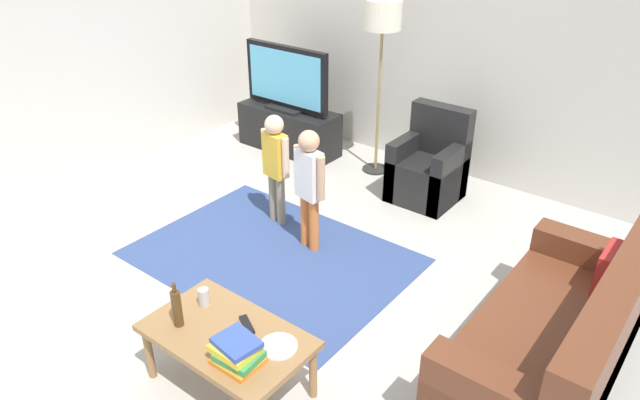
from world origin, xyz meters
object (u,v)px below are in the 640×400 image
at_px(armchair, 430,169).
at_px(plate, 279,346).
at_px(tv, 286,79).
at_px(coffee_table, 227,340).
at_px(soda_can, 204,297).
at_px(floor_lamp, 383,25).
at_px(bottle, 177,308).
at_px(child_center, 309,180).
at_px(tv_stand, 289,130).
at_px(tv_remote, 247,325).
at_px(book_stack, 237,352).
at_px(couch, 561,345).
at_px(child_near_tv, 276,160).

distance_m(armchair, plate, 2.92).
bearing_deg(tv, plate, -49.94).
xyz_separation_m(tv, plate, (2.42, -2.88, -0.42)).
relative_size(coffee_table, soda_can, 8.33).
bearing_deg(armchair, floor_lamp, 165.52).
bearing_deg(bottle, child_center, 101.28).
height_order(tv_stand, tv_remote, tv_stand).
bearing_deg(tv, floor_lamp, 8.97).
bearing_deg(armchair, child_center, -103.69).
xyz_separation_m(child_center, coffee_table, (0.61, -1.53, -0.27)).
bearing_deg(soda_can, plate, 0.00).
xyz_separation_m(tv_stand, book_stack, (2.32, -3.12, 0.25)).
bearing_deg(child_center, couch, -6.64).
height_order(floor_lamp, book_stack, floor_lamp).
bearing_deg(tv_remote, book_stack, -27.32).
xyz_separation_m(couch, book_stack, (-1.34, -1.40, 0.20)).
xyz_separation_m(armchair, plate, (0.58, -2.86, 0.13)).
bearing_deg(armchair, book_stack, -81.15).
xyz_separation_m(bottle, tv_remote, (0.33, 0.24, -0.12)).
bearing_deg(tv_stand, plate, -50.15).
bearing_deg(book_stack, armchair, 98.85).
bearing_deg(child_center, bottle, -78.72).
xyz_separation_m(tv, soda_can, (1.80, -2.88, -0.37)).
bearing_deg(child_center, soda_can, -77.80).
distance_m(child_near_tv, book_stack, 2.25).
bearing_deg(tv, book_stack, -53.23).
relative_size(armchair, soda_can, 7.50).
xyz_separation_m(coffee_table, book_stack, (0.22, -0.12, 0.12)).
bearing_deg(book_stack, tv_remote, 124.68).
xyz_separation_m(tv, floor_lamp, (1.09, 0.17, 0.70)).
xyz_separation_m(child_near_tv, plate, (1.43, -1.58, -0.19)).
height_order(tv, armchair, tv).
bearing_deg(plate, bottle, -159.87).
distance_m(child_near_tv, tv_remote, 1.96).
bearing_deg(armchair, tv, 179.42).
distance_m(tv_remote, plate, 0.27).
bearing_deg(book_stack, tv, 126.77).
bearing_deg(tv, soda_can, -57.99).
bearing_deg(soda_can, tv_remote, 3.27).
bearing_deg(tv, tv_stand, 90.00).
height_order(couch, child_center, child_center).
xyz_separation_m(tv_stand, tv, (-0.00, -0.02, 0.60)).
height_order(tv_stand, tv, tv).
bearing_deg(coffee_table, book_stack, -29.40).
distance_m(tv_stand, tv, 0.60).
distance_m(tv_stand, tv_remote, 3.59).
distance_m(floor_lamp, bottle, 3.49).
distance_m(couch, soda_can, 2.21).
distance_m(tv_stand, floor_lamp, 1.71).
distance_m(armchair, soda_can, 2.86).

